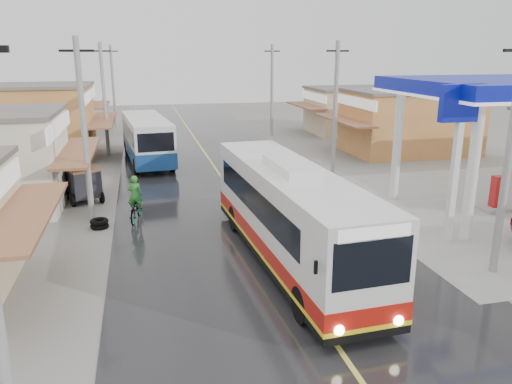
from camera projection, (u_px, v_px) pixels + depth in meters
ground at (300, 293)px, 15.78m from camera, size 120.00×120.00×0.00m
road at (223, 179)px, 29.84m from camera, size 12.00×90.00×0.02m
centre_line at (223, 179)px, 29.84m from camera, size 0.15×90.00×0.01m
shopfronts_left at (0, 179)px, 29.81m from camera, size 11.00×44.00×5.20m
shopfronts_right at (474, 177)px, 30.31m from camera, size 11.00×44.00×4.80m
utility_poles_left at (102, 182)px, 29.25m from camera, size 1.60×50.00×8.00m
utility_poles_right at (332, 173)px, 31.37m from camera, size 1.60×36.00×8.00m
coach_bus at (289, 214)px, 17.72m from camera, size 3.28×11.99×3.71m
second_bus at (147, 139)px, 33.88m from camera, size 3.42×9.46×3.07m
cyclist at (136, 206)px, 22.33m from camera, size 1.08×2.08×2.14m
tricycle_near at (83, 182)px, 25.29m from camera, size 2.20×2.49×1.75m
tyre_stack at (99, 224)px, 21.54m from camera, size 0.79×0.79×0.40m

